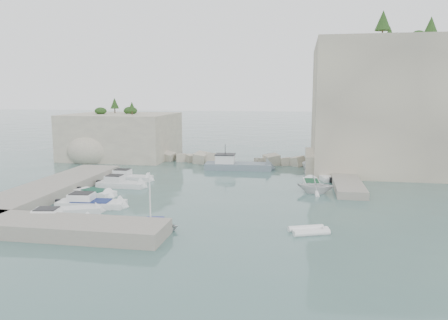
% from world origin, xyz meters
% --- Properties ---
extents(ground, '(400.00, 400.00, 0.00)m').
position_xyz_m(ground, '(0.00, 0.00, 0.00)').
color(ground, '#466965').
rests_on(ground, ground).
extents(cliff_east, '(26.00, 22.00, 17.00)m').
position_xyz_m(cliff_east, '(23.00, 23.00, 8.50)').
color(cliff_east, beige).
rests_on(cliff_east, ground).
extents(cliff_terrace, '(8.00, 10.00, 2.50)m').
position_xyz_m(cliff_terrace, '(13.00, 18.00, 1.25)').
color(cliff_terrace, beige).
rests_on(cliff_terrace, ground).
extents(outcrop_west, '(16.00, 14.00, 7.00)m').
position_xyz_m(outcrop_west, '(-20.00, 25.00, 3.50)').
color(outcrop_west, beige).
rests_on(outcrop_west, ground).
extents(quay_west, '(5.00, 24.00, 1.10)m').
position_xyz_m(quay_west, '(-17.00, -1.00, 0.55)').
color(quay_west, '#9E9689').
rests_on(quay_west, ground).
extents(quay_south, '(18.00, 4.00, 1.10)m').
position_xyz_m(quay_south, '(-10.00, -12.50, 0.55)').
color(quay_south, '#9E9689').
rests_on(quay_south, ground).
extents(ledge_east, '(3.00, 16.00, 0.80)m').
position_xyz_m(ledge_east, '(13.50, 10.00, 0.40)').
color(ledge_east, '#9E9689').
rests_on(ledge_east, ground).
extents(breakwater, '(28.00, 3.00, 1.40)m').
position_xyz_m(breakwater, '(-1.00, 22.00, 0.70)').
color(breakwater, beige).
rests_on(breakwater, ground).
extents(motorboat_a, '(6.13, 1.92, 1.40)m').
position_xyz_m(motorboat_a, '(-11.82, 7.52, 0.00)').
color(motorboat_a, silver).
rests_on(motorboat_a, ground).
extents(motorboat_b, '(5.85, 2.00, 1.40)m').
position_xyz_m(motorboat_b, '(-11.19, 3.83, 0.00)').
color(motorboat_b, silver).
rests_on(motorboat_b, ground).
extents(motorboat_c, '(5.16, 3.26, 0.70)m').
position_xyz_m(motorboat_c, '(-12.21, -0.52, 0.00)').
color(motorboat_c, white).
rests_on(motorboat_c, ground).
extents(motorboat_d, '(6.94, 2.61, 1.40)m').
position_xyz_m(motorboat_d, '(-10.45, -4.72, 0.00)').
color(motorboat_d, white).
rests_on(motorboat_d, ground).
extents(motorboat_e, '(4.24, 3.06, 0.70)m').
position_xyz_m(motorboat_e, '(-10.45, -6.94, 0.00)').
color(motorboat_e, silver).
rests_on(motorboat_e, ground).
extents(motorboat_f, '(6.37, 2.78, 1.40)m').
position_xyz_m(motorboat_f, '(-10.60, -10.17, 0.00)').
color(motorboat_f, white).
rests_on(motorboat_f, ground).
extents(rowboat, '(4.58, 3.55, 0.87)m').
position_xyz_m(rowboat, '(-2.76, -10.37, 0.00)').
color(rowboat, white).
rests_on(rowboat, ground).
extents(inflatable_dinghy, '(3.36, 2.49, 0.44)m').
position_xyz_m(inflatable_dinghy, '(9.09, -8.86, 0.00)').
color(inflatable_dinghy, white).
rests_on(inflatable_dinghy, ground).
extents(tender_east_a, '(3.87, 3.38, 1.98)m').
position_xyz_m(tender_east_a, '(9.95, 4.52, 0.00)').
color(tender_east_a, white).
rests_on(tender_east_a, ground).
extents(tender_east_b, '(2.06, 5.06, 0.70)m').
position_xyz_m(tender_east_b, '(9.65, 8.13, 0.00)').
color(tender_east_b, white).
rests_on(tender_east_b, ground).
extents(tender_east_c, '(2.83, 4.96, 0.70)m').
position_xyz_m(tender_east_c, '(11.26, 12.36, 0.00)').
color(tender_east_c, white).
rests_on(tender_east_c, ground).
extents(tender_east_d, '(5.26, 2.65, 1.94)m').
position_xyz_m(tender_east_d, '(11.04, 15.26, 0.00)').
color(tender_east_d, white).
rests_on(tender_east_d, ground).
extents(work_boat, '(10.01, 3.50, 2.20)m').
position_xyz_m(work_boat, '(-0.02, 17.19, 0.00)').
color(work_boat, slate).
rests_on(work_boat, ground).
extents(rowboat_mast, '(0.10, 0.10, 4.20)m').
position_xyz_m(rowboat_mast, '(-2.76, -10.37, 2.54)').
color(rowboat_mast, white).
rests_on(rowboat_mast, rowboat).
extents(vegetation, '(53.48, 13.88, 13.40)m').
position_xyz_m(vegetation, '(17.83, 24.40, 17.93)').
color(vegetation, '#1E4219').
rests_on(vegetation, ground).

